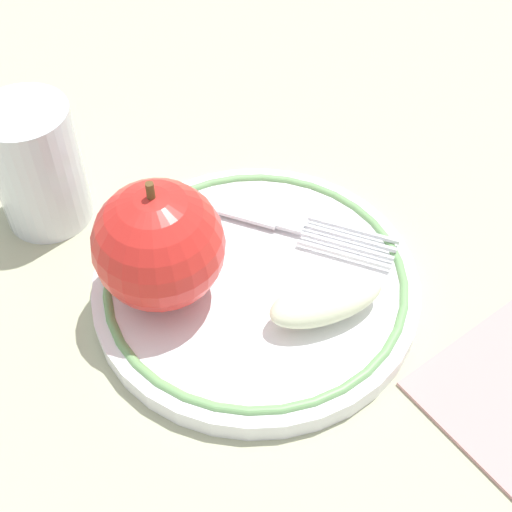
{
  "coord_description": "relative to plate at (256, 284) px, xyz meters",
  "views": [
    {
      "loc": [
        -0.14,
        0.28,
        0.38
      ],
      "look_at": [
        -0.02,
        0.01,
        0.04
      ],
      "focal_mm": 50.0,
      "sensor_mm": 36.0,
      "label": 1
    }
  ],
  "objects": [
    {
      "name": "ground_plane",
      "position": [
        0.02,
        -0.01,
        -0.01
      ],
      "size": [
        2.0,
        2.0,
        0.0
      ],
      "primitive_type": "plane",
      "color": "#AAAB8A"
    },
    {
      "name": "apple_red_whole",
      "position": [
        0.05,
        0.03,
        0.05
      ],
      "size": [
        0.08,
        0.08,
        0.09
      ],
      "color": "red",
      "rests_on": "plate"
    },
    {
      "name": "drinking_glass",
      "position": [
        0.17,
        -0.0,
        0.04
      ],
      "size": [
        0.06,
        0.06,
        0.09
      ],
      "primitive_type": "cylinder",
      "color": "silver",
      "rests_on": "ground_plane"
    },
    {
      "name": "apple_slice_front",
      "position": [
        -0.05,
        0.01,
        0.02
      ],
      "size": [
        0.08,
        0.08,
        0.02
      ],
      "primitive_type": "ellipsoid",
      "rotation": [
        0.0,
        0.0,
        3.97
      ],
      "color": "#E5EBC3",
      "rests_on": "plate"
    },
    {
      "name": "plate",
      "position": [
        0.0,
        0.0,
        0.0
      ],
      "size": [
        0.21,
        0.21,
        0.02
      ],
      "color": "white",
      "rests_on": "ground_plane"
    },
    {
      "name": "fork",
      "position": [
        0.02,
        -0.05,
        0.01
      ],
      "size": [
        0.19,
        0.03,
        0.0
      ],
      "rotation": [
        0.0,
        0.0,
        3.22
      ],
      "color": "silver",
      "rests_on": "plate"
    }
  ]
}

